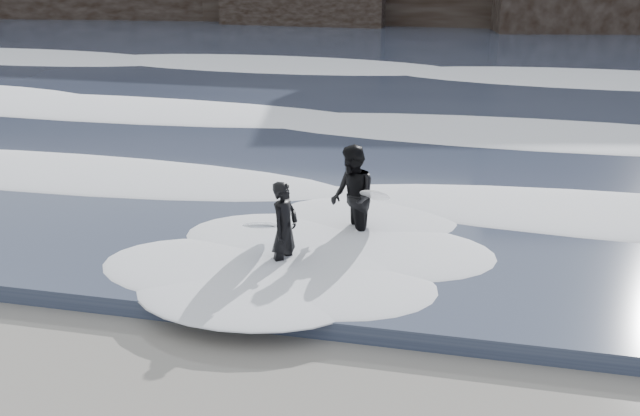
# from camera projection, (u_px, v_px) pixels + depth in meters

# --- Properties ---
(sea) EXTENTS (90.00, 52.00, 0.30)m
(sea) POSITION_uv_depth(u_px,v_px,m) (406.00, 61.00, 35.91)
(sea) COLOR #2F384D
(sea) RESTS_ON ground
(foam_near) EXTENTS (60.00, 3.20, 0.20)m
(foam_near) POSITION_uv_depth(u_px,v_px,m) (281.00, 183.00, 17.45)
(foam_near) COLOR white
(foam_near) RESTS_ON sea
(foam_mid) EXTENTS (60.00, 4.00, 0.24)m
(foam_mid) POSITION_uv_depth(u_px,v_px,m) (347.00, 115.00, 23.88)
(foam_mid) COLOR white
(foam_mid) RESTS_ON sea
(foam_far) EXTENTS (60.00, 4.80, 0.30)m
(foam_far) POSITION_uv_depth(u_px,v_px,m) (393.00, 68.00, 32.14)
(foam_far) COLOR white
(foam_far) RESTS_ON sea
(surfer_left) EXTENTS (1.01, 1.89, 1.68)m
(surfer_left) POSITION_uv_depth(u_px,v_px,m) (280.00, 229.00, 13.47)
(surfer_left) COLOR black
(surfer_left) RESTS_ON ground
(surfer_right) EXTENTS (1.25, 1.80, 1.94)m
(surfer_right) POSITION_uv_depth(u_px,v_px,m) (354.00, 197.00, 14.68)
(surfer_right) COLOR black
(surfer_right) RESTS_ON ground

